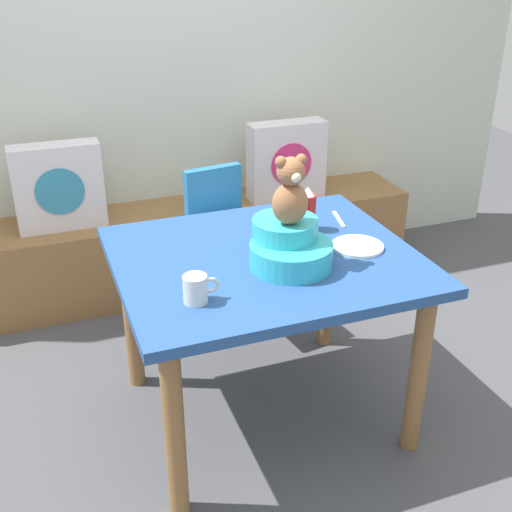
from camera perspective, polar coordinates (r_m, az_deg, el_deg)
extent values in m
plane|color=#4C4C51|center=(2.79, 0.73, -13.68)|extent=(8.00, 8.00, 0.00)
cube|color=silver|center=(3.61, -8.12, 18.18)|extent=(4.40, 0.10, 2.60)
cube|color=olive|center=(3.67, -6.13, 0.87)|extent=(2.60, 0.44, 0.46)
cube|color=silver|center=(3.39, -17.22, 5.92)|extent=(0.44, 0.14, 0.44)
cylinder|color=teal|center=(3.32, -17.11, 5.52)|extent=(0.24, 0.01, 0.24)
cube|color=silver|center=(3.66, 2.73, 8.52)|extent=(0.44, 0.14, 0.44)
cylinder|color=#E02D72|center=(3.59, 3.19, 8.18)|extent=(0.24, 0.01, 0.24)
cube|color=#9EC9AA|center=(3.59, -4.28, 4.98)|extent=(0.20, 0.14, 0.07)
cube|color=#264C8C|center=(2.39, 0.83, -0.35)|extent=(1.11, 0.96, 0.04)
cylinder|color=olive|center=(2.18, -7.29, -15.39)|extent=(0.07, 0.07, 0.70)
cylinder|color=olive|center=(2.49, 14.31, -10.08)|extent=(0.07, 0.07, 0.70)
cylinder|color=olive|center=(2.80, -11.08, -5.25)|extent=(0.07, 0.07, 0.70)
cylinder|color=olive|center=(3.05, 6.34, -2.14)|extent=(0.07, 0.07, 0.70)
cylinder|color=#2672B2|center=(3.18, -2.68, 2.42)|extent=(0.34, 0.34, 0.10)
cube|color=#2672B2|center=(3.23, -3.87, 5.89)|extent=(0.30, 0.10, 0.24)
cube|color=white|center=(3.00, -1.16, 2.35)|extent=(0.33, 0.24, 0.02)
cylinder|color=silver|center=(3.15, -4.22, -3.58)|extent=(0.03, 0.03, 0.46)
cylinder|color=silver|center=(3.22, 0.55, -2.73)|extent=(0.03, 0.03, 0.46)
cylinder|color=silver|center=(3.39, -5.57, -1.36)|extent=(0.03, 0.03, 0.46)
cylinder|color=silver|center=(3.46, -1.09, -0.62)|extent=(0.03, 0.03, 0.46)
cylinder|color=#31B4C5|center=(2.29, 3.15, 0.10)|extent=(0.30, 0.30, 0.09)
cylinder|color=#31B4C5|center=(2.30, 2.61, 2.50)|extent=(0.24, 0.24, 0.07)
ellipsoid|color=#9D6441|center=(2.23, 3.06, 4.70)|extent=(0.13, 0.11, 0.15)
sphere|color=#9D6441|center=(2.19, 3.13, 7.56)|extent=(0.10, 0.10, 0.10)
sphere|color=beige|center=(2.15, 3.58, 7.03)|extent=(0.04, 0.04, 0.04)
sphere|color=#9D6441|center=(2.16, 2.24, 8.40)|extent=(0.04, 0.04, 0.04)
sphere|color=#9D6441|center=(2.19, 4.07, 8.60)|extent=(0.04, 0.04, 0.04)
cylinder|color=red|center=(2.58, 4.59, 3.87)|extent=(0.07, 0.07, 0.15)
cone|color=white|center=(2.54, 4.67, 5.80)|extent=(0.06, 0.06, 0.03)
cylinder|color=silver|center=(2.07, -5.45, -2.96)|extent=(0.08, 0.08, 0.09)
torus|color=silver|center=(2.08, -4.07, -2.61)|extent=(0.06, 0.01, 0.06)
cylinder|color=white|center=(2.47, 9.06, 0.86)|extent=(0.20, 0.20, 0.01)
cube|color=silver|center=(2.71, 7.40, 3.29)|extent=(0.05, 0.17, 0.01)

